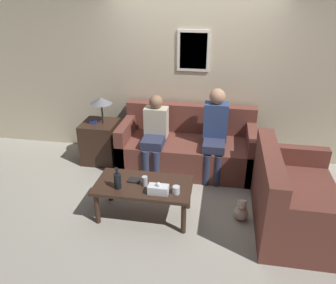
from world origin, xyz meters
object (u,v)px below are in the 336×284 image
coffee_table (144,188)px  person_right (215,130)px  couch_side (292,201)px  teddy_bear (241,211)px  drinking_glass (176,190)px  wine_bottle (118,180)px  person_left (155,132)px  couch_main (187,148)px

coffee_table → person_right: size_ratio=0.89×
couch_side → person_right: (-0.96, 1.01, 0.39)m
teddy_bear → drinking_glass: bearing=-162.1°
coffee_table → drinking_glass: bearing=-16.9°
coffee_table → wine_bottle: size_ratio=4.31×
person_left → coffee_table: bearing=-85.3°
wine_bottle → person_left: size_ratio=0.23×
person_right → drinking_glass: bearing=-106.3°
couch_main → coffee_table: couch_main is taller
wine_bottle → teddy_bear: 1.53m
wine_bottle → couch_side: bearing=7.3°
coffee_table → drinking_glass: size_ratio=12.45×
couch_side → person_left: 2.09m
person_left → person_right: 0.87m
coffee_table → person_right: bearing=55.6°
couch_main → wine_bottle: size_ratio=7.54×
couch_main → teddy_bear: 1.44m
person_right → coffee_table: bearing=-124.4°
drinking_glass → coffee_table: bearing=163.1°
couch_side → teddy_bear: size_ratio=5.14×
drinking_glass → teddy_bear: size_ratio=0.33×
couch_side → person_left: size_ratio=1.23×
drinking_glass → teddy_bear: bearing=17.9°
couch_side → person_right: bearing=43.6°
person_right → wine_bottle: bearing=-129.8°
couch_main → person_left: bearing=-156.5°
couch_main → person_right: size_ratio=1.55×
drinking_glass → wine_bottle: bearing=-179.8°
drinking_glass → person_right: bearing=73.7°
person_left → teddy_bear: 1.68m
person_left → person_right: (0.87, 0.04, 0.07)m
couch_main → wine_bottle: 1.59m
couch_side → drinking_glass: bearing=101.0°
drinking_glass → person_left: size_ratio=0.08×
couch_main → couch_side: same height
couch_main → teddy_bear: couch_main is taller
coffee_table → teddy_bear: 1.21m
couch_main → teddy_bear: bearing=-55.9°
couch_side → teddy_bear: bearing=91.0°
couch_side → wine_bottle: size_ratio=5.34×
coffee_table → person_left: size_ratio=0.99×
couch_main → person_left: size_ratio=1.73×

